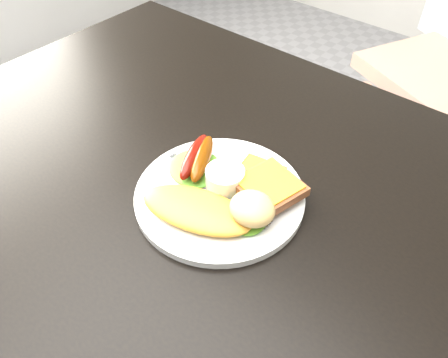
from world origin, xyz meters
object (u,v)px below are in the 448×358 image
Objects in this scene: dining_chair at (445,75)px; person at (429,93)px; dining_table at (229,196)px; plate at (220,195)px.

dining_chair is 0.54m from person.
dining_table is at bearing 64.45° from person.
person is (0.07, -0.49, 0.21)m from dining_chair.
plate is (-0.03, -1.12, 0.31)m from dining_chair.
dining_chair is 0.33× the size of person.
plate is at bearing 65.11° from person.
person is at bearing -57.24° from dining_chair.
dining_chair is at bearing 88.32° from plate.
plate is (0.00, -0.03, 0.03)m from dining_table.
plate reaches higher than dining_table.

